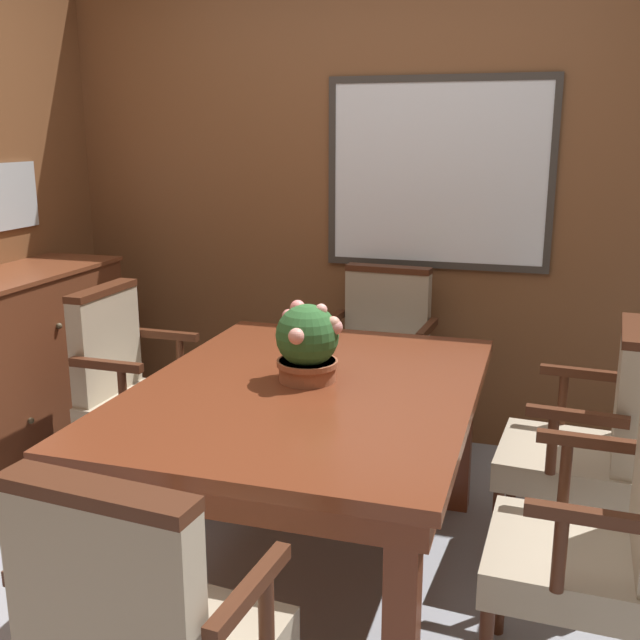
# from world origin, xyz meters

# --- Properties ---
(ground_plane) EXTENTS (14.00, 14.00, 0.00)m
(ground_plane) POSITION_xyz_m (0.00, 0.00, 0.00)
(ground_plane) COLOR #93969E
(wall_back) EXTENTS (7.20, 0.08, 2.45)m
(wall_back) POSITION_xyz_m (0.00, 1.64, 1.23)
(wall_back) COLOR brown
(wall_back) RESTS_ON ground_plane
(dining_table) EXTENTS (1.17, 1.56, 0.75)m
(dining_table) POSITION_xyz_m (0.11, 0.19, 0.65)
(dining_table) COLOR maroon
(dining_table) RESTS_ON ground_plane
(chair_right_near) EXTENTS (0.49, 0.54, 0.96)m
(chair_right_near) POSITION_xyz_m (1.09, -0.17, 0.53)
(chair_right_near) COLOR #472314
(chair_right_near) RESTS_ON ground_plane
(chair_right_far) EXTENTS (0.51, 0.55, 0.96)m
(chair_right_far) POSITION_xyz_m (1.08, 0.53, 0.53)
(chair_right_far) COLOR #472314
(chair_right_far) RESTS_ON ground_plane
(chair_head_far) EXTENTS (0.54, 0.50, 0.96)m
(chair_head_far) POSITION_xyz_m (0.12, 1.33, 0.53)
(chair_head_far) COLOR #472314
(chair_head_far) RESTS_ON ground_plane
(chair_left_far) EXTENTS (0.48, 0.53, 0.96)m
(chair_left_far) POSITION_xyz_m (-0.83, 0.56, 0.53)
(chair_left_far) COLOR #472314
(chair_left_far) RESTS_ON ground_plane
(potted_plant) EXTENTS (0.24, 0.25, 0.29)m
(potted_plant) POSITION_xyz_m (0.09, 0.24, 0.89)
(potted_plant) COLOR #9E5638
(potted_plant) RESTS_ON dining_table
(sideboard_cabinet) EXTENTS (0.46, 1.14, 0.99)m
(sideboard_cabinet) POSITION_xyz_m (-1.46, 0.63, 0.49)
(sideboard_cabinet) COLOR brown
(sideboard_cabinet) RESTS_ON ground_plane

